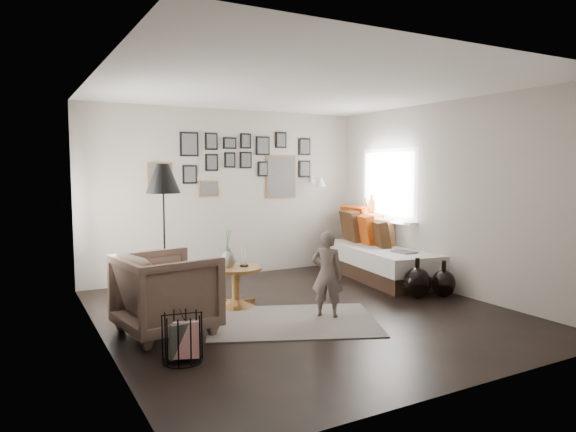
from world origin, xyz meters
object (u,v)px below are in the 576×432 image
vase (229,256)px  demijohn_large (417,283)px  pedestal_table (236,289)px  daybed (378,256)px  magazine_basket (183,338)px  demijohn_small (443,283)px  armchair (167,293)px  floor_lamp (163,184)px  child (327,274)px

vase → demijohn_large: vase is taller
pedestal_table → daybed: 2.65m
magazine_basket → pedestal_table: bearing=51.9°
vase → demijohn_small: bearing=-18.3°
armchair → floor_lamp: 1.46m
demijohn_small → pedestal_table: bearing=161.5°
floor_lamp → child: size_ratio=1.76×
floor_lamp → demijohn_small: 3.81m
vase → armchair: bearing=-147.4°
pedestal_table → floor_lamp: size_ratio=0.36×
vase → daybed: 2.74m
pedestal_table → armchair: bearing=-150.4°
pedestal_table → armchair: size_ratio=0.69×
magazine_basket → demijohn_small: bearing=8.4°
vase → demijohn_large: size_ratio=0.85×
pedestal_table → daybed: (2.60, 0.52, 0.11)m
pedestal_table → magazine_basket: size_ratio=1.48×
floor_lamp → child: floor_lamp is taller
child → daybed: bearing=-98.7°
demijohn_large → demijohn_small: 0.37m
armchair → magazine_basket: (-0.10, -0.84, -0.21)m
daybed → magazine_basket: bearing=-145.3°
magazine_basket → demijohn_large: demijohn_large is taller
magazine_basket → demijohn_large: bearing=11.2°
demijohn_large → magazine_basket: bearing=-168.8°
floor_lamp → child: bearing=-39.7°
armchair → child: 1.78m
pedestal_table → armchair: 1.17m
demijohn_large → daybed: bearing=74.2°
vase → daybed: size_ratio=0.20×
daybed → demijohn_large: bearing=-98.6°
demijohn_large → child: child is taller
demijohn_large → demijohn_small: bearing=-18.9°
magazine_basket → demijohn_small: size_ratio=0.88×
demijohn_small → child: bearing=-179.1°
vase → floor_lamp: (-0.69, 0.34, 0.87)m
pedestal_table → child: bearing=-50.2°
floor_lamp → magazine_basket: floor_lamp is taller
pedestal_table → armchair: armchair is taller
demijohn_large → armchair: bearing=176.9°
pedestal_table → demijohn_large: demijohn_large is taller
daybed → armchair: 3.77m
armchair → child: child is taller
child → magazine_basket: bearing=59.7°
armchair → floor_lamp: (0.24, 0.93, 1.09)m
child → demijohn_small: bearing=-135.1°
daybed → demijohn_large: size_ratio=4.25×
pedestal_table → floor_lamp: bearing=154.7°
daybed → demijohn_small: 1.39m
daybed → demijohn_small: daybed is taller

